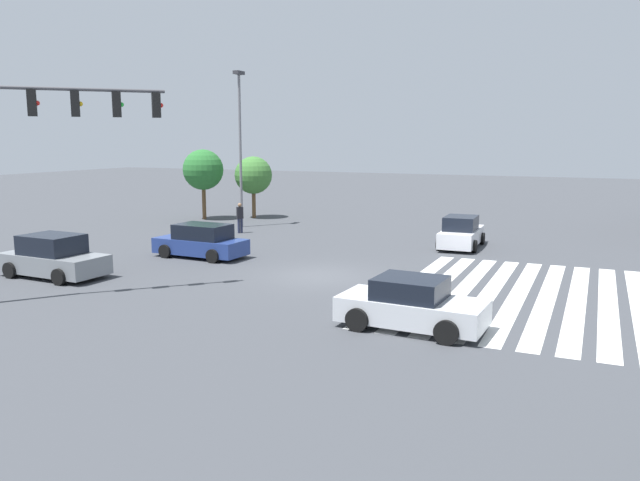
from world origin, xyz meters
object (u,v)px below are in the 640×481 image
at_px(car_1, 201,242).
at_px(street_light_pole_a, 240,137).
at_px(traffic_signal_mast, 47,136).
at_px(car_3, 461,233).
at_px(car_2, 411,305).
at_px(pedestrian, 240,216).
at_px(car_4, 54,258).
at_px(tree_corner_b, 203,170).
at_px(tree_corner_a, 253,175).

relative_size(car_1, street_light_pole_a, 0.47).
distance_m(traffic_signal_mast, car_1, 9.46).
distance_m(car_1, car_3, 12.73).
xyz_separation_m(car_2, pedestrian, (13.76, 14.06, 0.29)).
bearing_deg(street_light_pole_a, car_4, -177.59).
height_order(pedestrian, tree_corner_b, tree_corner_b).
bearing_deg(car_1, car_4, 65.97).
relative_size(car_1, tree_corner_a, 1.04).
bearing_deg(street_light_pole_a, tree_corner_b, 62.80).
height_order(car_4, tree_corner_b, tree_corner_b).
height_order(car_1, car_2, car_1).
distance_m(car_4, tree_corner_b, 18.22).
relative_size(traffic_signal_mast, tree_corner_b, 1.54).
bearing_deg(traffic_signal_mast, car_1, 43.84).
bearing_deg(tree_corner_b, car_2, -132.91).
bearing_deg(tree_corner_a, car_1, -159.39).
bearing_deg(car_4, car_3, 47.39).
bearing_deg(pedestrian, car_4, -48.79).
bearing_deg(car_3, car_4, 133.54).
bearing_deg(car_1, tree_corner_b, -53.44).
xyz_separation_m(car_1, car_3, (7.47, -10.31, -0.00)).
relative_size(traffic_signal_mast, tree_corner_a, 1.72).
bearing_deg(tree_corner_b, street_light_pole_a, -117.20).
bearing_deg(tree_corner_a, car_2, -140.10).
height_order(car_3, street_light_pole_a, street_light_pole_a).
distance_m(tree_corner_a, tree_corner_b, 3.38).
bearing_deg(car_3, tree_corner_a, 66.89).
bearing_deg(car_1, tree_corner_a, -66.83).
distance_m(car_1, car_4, 6.48).
bearing_deg(tree_corner_a, car_4, -173.53).
relative_size(car_1, car_2, 1.03).
bearing_deg(car_2, tree_corner_b, 140.07).
height_order(car_1, tree_corner_a, tree_corner_a).
height_order(traffic_signal_mast, car_3, traffic_signal_mast).
distance_m(traffic_signal_mast, tree_corner_b, 21.29).
bearing_deg(tree_corner_a, pedestrian, -156.36).
xyz_separation_m(car_2, tree_corner_b, (18.20, 19.58, 2.63)).
bearing_deg(street_light_pole_a, traffic_signal_mast, -169.13).
xyz_separation_m(car_2, tree_corner_a, (20.19, 16.88, 2.22)).
bearing_deg(car_1, street_light_pole_a, -66.76).
bearing_deg(car_1, car_2, 153.15).
distance_m(car_3, pedestrian, 12.60).
height_order(car_3, tree_corner_b, tree_corner_b).
distance_m(pedestrian, tree_corner_b, 7.46).
xyz_separation_m(car_3, pedestrian, (-0.35, 12.59, 0.26)).
height_order(street_light_pole_a, tree_corner_a, street_light_pole_a).
relative_size(pedestrian, tree_corner_a, 0.41).
xyz_separation_m(car_1, car_4, (-5.79, 2.90, 0.04)).
bearing_deg(car_2, traffic_signal_mast, -169.61).
relative_size(car_2, tree_corner_b, 0.90).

